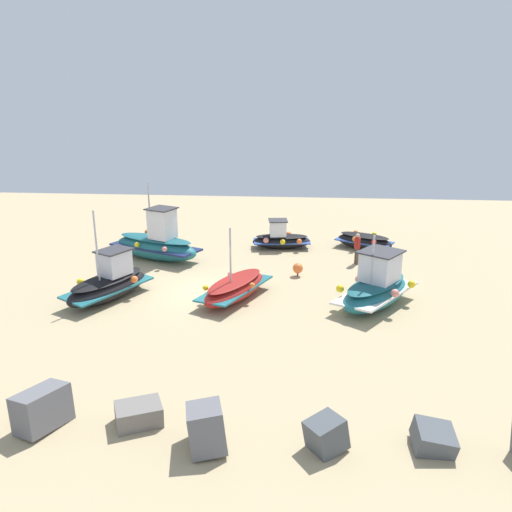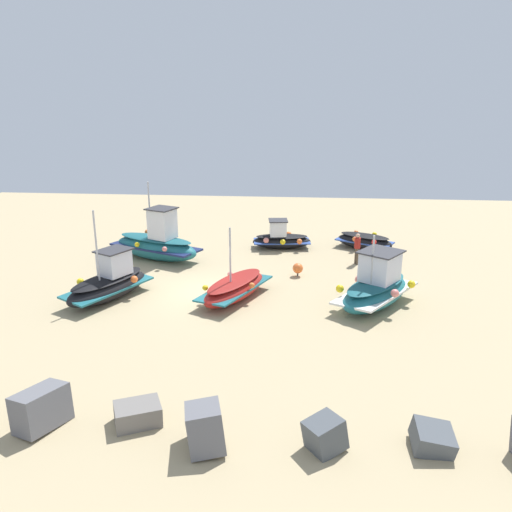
% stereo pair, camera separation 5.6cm
% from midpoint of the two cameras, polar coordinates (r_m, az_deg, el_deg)
% --- Properties ---
extents(ground_plane, '(45.89, 45.89, 0.00)m').
position_cam_midpoint_polar(ground_plane, '(23.48, -5.74, -4.06)').
color(ground_plane, tan).
extents(fishing_boat_0, '(3.50, 2.71, 0.88)m').
position_cam_midpoint_polar(fishing_boat_0, '(30.41, 11.81, 1.63)').
color(fishing_boat_0, black).
rests_on(fishing_boat_0, ground_plane).
extents(fishing_boat_1, '(5.45, 3.65, 4.23)m').
position_cam_midpoint_polar(fishing_boat_1, '(28.28, -10.98, 1.34)').
color(fishing_boat_1, '#1E6670').
rests_on(fishing_boat_1, ground_plane).
extents(fishing_boat_2, '(3.32, 4.47, 4.08)m').
position_cam_midpoint_polar(fishing_boat_2, '(23.36, -15.97, -2.92)').
color(fishing_boat_2, black).
rests_on(fishing_boat_2, ground_plane).
extents(fishing_boat_3, '(4.10, 4.68, 3.25)m').
position_cam_midpoint_polar(fishing_boat_3, '(22.28, 13.08, -3.42)').
color(fishing_boat_3, '#1E6670').
rests_on(fishing_boat_3, ground_plane).
extents(fishing_boat_4, '(3.19, 4.51, 3.33)m').
position_cam_midpoint_polar(fishing_boat_4, '(22.54, -2.42, -3.56)').
color(fishing_boat_4, maroon).
rests_on(fishing_boat_4, ground_plane).
extents(fishing_boat_5, '(3.50, 1.99, 1.69)m').
position_cam_midpoint_polar(fishing_boat_5, '(29.94, 2.72, 1.90)').
color(fishing_boat_5, black).
rests_on(fishing_boat_5, ground_plane).
extents(person_walking, '(0.32, 0.32, 1.65)m').
position_cam_midpoint_polar(person_walking, '(27.50, 11.05, 1.04)').
color(person_walking, brown).
rests_on(person_walking, ground_plane).
extents(breakwater_rocks, '(20.94, 2.58, 1.35)m').
position_cam_midpoint_polar(breakwater_rocks, '(14.59, -14.29, -17.00)').
color(breakwater_rocks, slate).
rests_on(breakwater_rocks, ground_plane).
extents(mooring_buoy_0, '(0.51, 0.51, 0.66)m').
position_cam_midpoint_polar(mooring_buoy_0, '(25.40, 4.58, -1.36)').
color(mooring_buoy_0, '#3F3F42').
rests_on(mooring_buoy_0, ground_plane).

